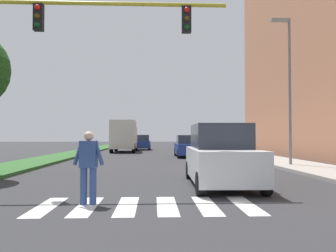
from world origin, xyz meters
TOP-DOWN VIEW (x-y plane):
  - ground_plane at (0.00, 30.00)m, footprint 140.00×140.00m
  - crosswalk at (0.00, 8.19)m, footprint 4.95×2.20m
  - median_strip at (-6.69, 28.00)m, footprint 2.64×64.00m
  - sidewalk_right at (7.63, 28.00)m, footprint 3.00×64.00m
  - traffic_light_gantry at (-3.34, 10.57)m, footprint 8.09×0.30m
  - street_lamp_right at (7.03, 17.50)m, footprint 1.02×0.24m
  - pedestrian_performer at (-1.36, 8.40)m, footprint 0.75×0.29m
  - suv_crossing at (2.31, 11.33)m, footprint 2.07×4.65m
  - sedan_midblock at (2.76, 26.31)m, footprint 1.84×4.11m
  - sedan_distant at (-1.15, 40.27)m, footprint 1.94×4.22m
  - truck_box_delivery at (-2.76, 34.72)m, footprint 2.40×6.20m

SIDE VIEW (x-z plane):
  - ground_plane at x=0.00m, z-range 0.00..0.00m
  - crosswalk at x=0.00m, z-range 0.00..0.01m
  - median_strip at x=-6.69m, z-range 0.00..0.15m
  - sidewalk_right at x=7.63m, z-range 0.00..0.15m
  - sedan_midblock at x=2.76m, z-range -0.06..1.60m
  - sedan_distant at x=-1.15m, z-range -0.07..1.67m
  - suv_crossing at x=2.31m, z-range -0.05..1.92m
  - pedestrian_performer at x=-1.36m, z-range 0.09..1.78m
  - truck_box_delivery at x=-2.76m, z-range 0.08..3.18m
  - traffic_light_gantry at x=-3.34m, z-range 1.33..7.33m
  - street_lamp_right at x=7.03m, z-range 0.84..8.34m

